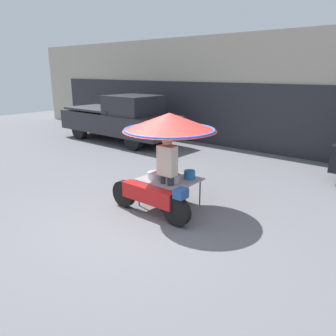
% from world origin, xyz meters
% --- Properties ---
extents(ground_plane, '(36.00, 36.00, 0.00)m').
position_xyz_m(ground_plane, '(0.00, 0.00, 0.00)').
color(ground_plane, slate).
extents(shopfront_building, '(28.00, 2.06, 4.11)m').
position_xyz_m(shopfront_building, '(0.00, 7.76, 2.04)').
color(shopfront_building, '#B2A893').
rests_on(shopfront_building, ground).
extents(vendor_motorcycle_cart, '(2.03, 1.93, 2.01)m').
position_xyz_m(vendor_motorcycle_cart, '(-0.02, 0.82, 1.57)').
color(vendor_motorcycle_cart, black).
rests_on(vendor_motorcycle_cart, ground).
extents(vendor_person, '(0.38, 0.22, 1.62)m').
position_xyz_m(vendor_person, '(0.15, 0.59, 0.91)').
color(vendor_person, '#2D2D33').
rests_on(vendor_person, ground).
extents(pickup_truck, '(5.47, 1.87, 1.91)m').
position_xyz_m(pickup_truck, '(-5.84, 4.83, 0.94)').
color(pickup_truck, black).
rests_on(pickup_truck, ground).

